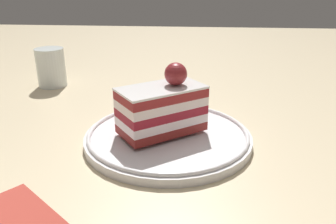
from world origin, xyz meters
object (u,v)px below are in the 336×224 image
(folded_napkin, at_px, (19,217))
(dessert_plate, at_px, (168,136))
(fork, at_px, (169,110))
(cake_slice, at_px, (162,108))
(drink_glass_near, at_px, (51,69))

(folded_napkin, bearing_deg, dessert_plate, -126.23)
(dessert_plate, distance_m, fork, 0.08)
(dessert_plate, height_order, cake_slice, cake_slice)
(dessert_plate, distance_m, cake_slice, 0.05)
(fork, xyz_separation_m, folded_napkin, (0.13, 0.26, -0.02))
(drink_glass_near, bearing_deg, cake_slice, 136.87)
(dessert_plate, relative_size, cake_slice, 1.81)
(drink_glass_near, height_order, folded_napkin, drink_glass_near)
(dessert_plate, xyz_separation_m, cake_slice, (0.01, 0.00, 0.04))
(fork, xyz_separation_m, drink_glass_near, (0.27, -0.17, 0.02))
(cake_slice, relative_size, fork, 1.21)
(dessert_plate, distance_m, drink_glass_near, 0.37)
(dessert_plate, height_order, drink_glass_near, drink_glass_near)
(cake_slice, distance_m, drink_glass_near, 0.37)
(fork, relative_size, drink_glass_near, 1.34)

